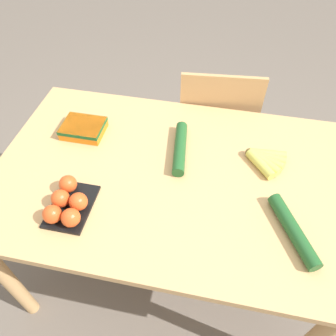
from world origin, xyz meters
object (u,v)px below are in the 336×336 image
object	(u,v)px
carrot_bag	(83,128)
tomato_pack	(67,203)
cucumber_near	(180,148)
cucumber_far	(293,230)
chair	(215,130)
banana_bunch	(264,159)

from	to	relation	value
carrot_bag	tomato_pack	bearing A→B (deg)	-76.32
cucumber_near	cucumber_far	xyz separation A→B (m)	(0.43, -0.30, 0.00)
cucumber_near	cucumber_far	size ratio (longest dim) A/B	1.04
chair	tomato_pack	distance (m)	1.00
tomato_pack	carrot_bag	bearing A→B (deg)	103.68
chair	carrot_bag	bearing A→B (deg)	33.61
banana_bunch	cucumber_far	bearing A→B (deg)	-72.93
banana_bunch	cucumber_near	distance (m)	0.34
tomato_pack	cucumber_far	bearing A→B (deg)	4.23
chair	carrot_bag	size ratio (longest dim) A/B	5.23
banana_bunch	carrot_bag	world-z (taller)	carrot_bag
chair	tomato_pack	size ratio (longest dim) A/B	4.39
cucumber_far	cucumber_near	bearing A→B (deg)	145.10
tomato_pack	banana_bunch	bearing A→B (deg)	28.72
tomato_pack	cucumber_near	world-z (taller)	tomato_pack
tomato_pack	cucumber_far	world-z (taller)	tomato_pack
banana_bunch	cucumber_far	world-z (taller)	cucumber_far
banana_bunch	carrot_bag	size ratio (longest dim) A/B	0.92
cucumber_far	tomato_pack	bearing A→B (deg)	-175.77
tomato_pack	cucumber_near	xyz separation A→B (m)	(0.33, 0.36, -0.01)
chair	carrot_bag	world-z (taller)	chair
tomato_pack	cucumber_far	size ratio (longest dim) A/B	0.79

